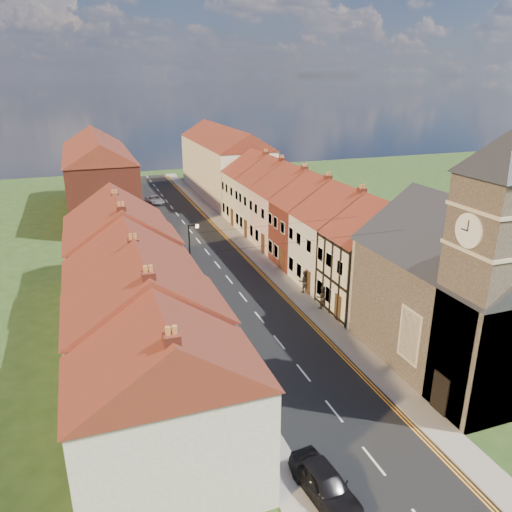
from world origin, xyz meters
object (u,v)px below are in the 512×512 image
Objects in this scene: church at (469,282)px; car_distant at (155,200)px; car_near at (325,483)px; pedestrian_left at (223,332)px; lamppost at (191,255)px; car_far at (164,230)px; pedestrian_right at (304,281)px; pedestrian_right_b at (322,297)px.

church is 51.23m from car_distant.
pedestrian_left is at bearing 86.13° from car_near.
lamppost is at bearing 128.30° from church.
lamppost reaches higher than car_far.
pedestrian_right reaches higher than pedestrian_right_b.
church is 3.82× the size of car_far.
pedestrian_right_b reaches higher than car_near.
lamppost is 3.24× the size of pedestrian_right_b.
pedestrian_left reaches higher than car_far.
car_far is 2.04× the size of pedestrian_right.
car_distant is (1.99, 33.03, -2.97)m from lamppost.
pedestrian_right_b is (8.80, 2.56, 0.15)m from pedestrian_left.
church is at bearing -51.70° from lamppost.
church reaches higher than car_near.
car_far is (0.00, 40.48, -0.14)m from car_near.
lamppost is at bearing 85.64° from car_near.
pedestrian_right is (8.30, 20.06, 0.38)m from car_near.
car_far is (-12.56, 34.06, -5.30)m from church.
car_far reaches higher than car_distant.
car_near is 14.26m from pedestrian_left.
car_distant is at bearing 82.71° from car_near.
lamppost is 23.28m from car_near.
car_distant is 41.92m from pedestrian_left.
church is at bearing 123.76° from pedestrian_right_b.
car_near is 56.15m from car_distant.
church is at bearing -68.84° from car_far.
church is at bearing -86.15° from car_distant.
car_distant is 36.73m from pedestrian_right.
car_distant is (1.38, 56.13, -0.14)m from car_near.
lamppost is 1.43× the size of car_near.
pedestrian_left reaches higher than car_near.
car_distant is 2.22× the size of pedestrian_right_b.
pedestrian_right_b is at bearing 57.84° from car_near.
pedestrian_right is at bearing -78.54° from pedestrian_right_b.
car_near is at bearing 75.18° from pedestrian_right_b.
pedestrian_right reaches higher than car_distant.
car_distant is at bearing -68.56° from pedestrian_right_b.
church is 16.02m from pedestrian_left.
lamppost is 11.19m from pedestrian_right_b.
lamppost reaches higher than car_distant.
lamppost is 17.64m from car_far.
pedestrian_right_b is (-4.26, 10.39, -4.83)m from church.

